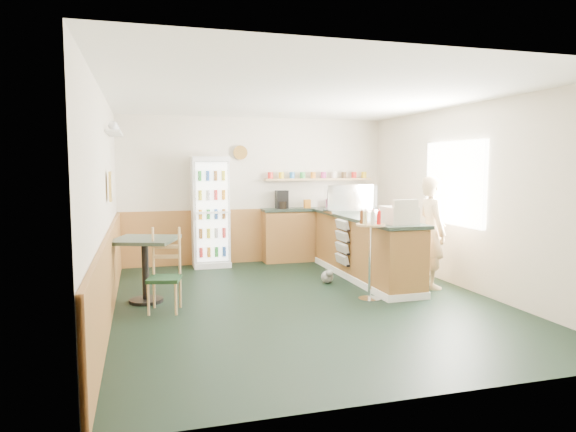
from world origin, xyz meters
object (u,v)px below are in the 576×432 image
object	(u,v)px
condiment_stand	(370,242)
display_case	(350,199)
cafe_table	(145,257)
cash_register	(398,215)
cafe_chair	(164,267)
shopkeeper	(432,232)
drinks_fridge	(210,212)

from	to	relation	value
condiment_stand	display_case	bearing A→B (deg)	75.31
cafe_table	cash_register	bearing A→B (deg)	-9.68
display_case	cafe_table	world-z (taller)	display_case
cafe_table	display_case	bearing A→B (deg)	18.32
cash_register	cafe_chair	xyz separation A→B (m)	(-3.18, 0.14, -0.59)
display_case	shopkeeper	distance (m)	1.65
drinks_fridge	cafe_table	distance (m)	2.53
display_case	condiment_stand	bearing A→B (deg)	-104.69
condiment_stand	cafe_table	size ratio (longest dim) A/B	1.21
condiment_stand	cafe_chair	xyz separation A→B (m)	(-2.70, 0.27, -0.26)
drinks_fridge	condiment_stand	world-z (taller)	drinks_fridge
display_case	cafe_chair	distance (m)	3.61
cafe_table	condiment_stand	bearing A→B (deg)	-13.71
cafe_table	cafe_chair	xyz separation A→B (m)	(0.22, -0.44, -0.06)
cafe_chair	condiment_stand	bearing A→B (deg)	7.34
drinks_fridge	display_case	xyz separation A→B (m)	(2.24, -1.09, 0.26)
cash_register	cafe_table	distance (m)	3.49
cash_register	shopkeeper	distance (m)	0.81
cash_register	condiment_stand	world-z (taller)	cash_register
cash_register	display_case	bearing A→B (deg)	87.35
display_case	shopkeeper	size ratio (longest dim) A/B	0.50
condiment_stand	cafe_chair	size ratio (longest dim) A/B	1.17
drinks_fridge	display_case	world-z (taller)	drinks_fridge
condiment_stand	cafe_chair	world-z (taller)	condiment_stand
display_case	cafe_table	bearing A→B (deg)	-161.68
condiment_stand	cafe_table	xyz separation A→B (m)	(-2.92, 0.71, -0.19)
cafe_table	shopkeeper	bearing A→B (deg)	-4.38
drinks_fridge	cafe_table	xyz separation A→B (m)	(-1.16, -2.21, -0.38)
drinks_fridge	shopkeeper	distance (m)	3.88
drinks_fridge	cash_register	size ratio (longest dim) A/B	4.54
cash_register	cafe_chair	world-z (taller)	cash_register
drinks_fridge	cafe_chair	distance (m)	2.85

